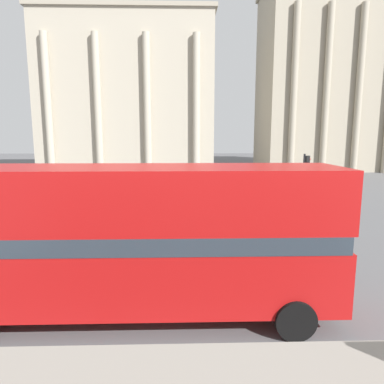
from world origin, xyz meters
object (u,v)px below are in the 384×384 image
(plaza_building_left, at_px, (129,97))
(car_white, at_px, (196,192))
(car_black, at_px, (239,196))
(traffic_light_near, at_px, (350,213))
(traffic_light_mid, at_px, (305,178))
(pedestrian_grey, at_px, (231,179))
(plaza_building_right, at_px, (354,81))
(double_decker_bus, at_px, (134,236))
(pedestrian_red, at_px, (102,237))

(plaza_building_left, distance_m, car_white, 25.56)
(plaza_building_left, relative_size, car_white, 5.49)
(car_white, xyz_separation_m, car_black, (3.05, -2.00, 0.00))
(plaza_building_left, relative_size, traffic_light_near, 6.49)
(plaza_building_left, relative_size, traffic_light_mid, 5.76)
(plaza_building_left, relative_size, pedestrian_grey, 13.31)
(plaza_building_left, xyz_separation_m, traffic_light_mid, (14.27, -29.35, -7.72))
(car_white, bearing_deg, car_black, -66.24)
(plaza_building_left, height_order, plaza_building_right, plaza_building_right)
(plaza_building_right, bearing_deg, car_white, -133.75)
(car_black, bearing_deg, pedestrian_grey, 154.87)
(double_decker_bus, height_order, car_white, double_decker_bus)
(plaza_building_right, relative_size, traffic_light_mid, 6.96)
(car_white, xyz_separation_m, pedestrian_red, (-4.32, -13.15, 0.30))
(plaza_building_left, distance_m, car_black, 28.39)
(pedestrian_grey, bearing_deg, double_decker_bus, -79.65)
(traffic_light_near, height_order, pedestrian_grey, traffic_light_near)
(pedestrian_grey, bearing_deg, traffic_light_mid, -54.85)
(double_decker_bus, distance_m, car_white, 17.84)
(double_decker_bus, xyz_separation_m, plaza_building_right, (27.04, 43.38, 10.80))
(traffic_light_mid, distance_m, car_black, 6.24)
(double_decker_bus, xyz_separation_m, traffic_light_near, (7.16, 2.64, -0.01))
(plaza_building_right, relative_size, traffic_light_near, 7.84)
(pedestrian_red, bearing_deg, double_decker_bus, 140.77)
(car_white, distance_m, pedestrian_red, 13.85)
(double_decker_bus, distance_m, plaza_building_left, 41.00)
(plaza_building_left, xyz_separation_m, car_black, (11.36, -24.17, -9.63))
(traffic_light_near, xyz_separation_m, traffic_light_mid, (1.17, 7.79, 0.27))
(traffic_light_near, bearing_deg, car_white, 107.74)
(car_black, bearing_deg, double_decker_bus, -40.39)
(car_black, distance_m, pedestrian_grey, 7.75)
(double_decker_bus, relative_size, pedestrian_grey, 6.30)
(car_black, bearing_deg, plaza_building_left, -176.07)
(traffic_light_near, relative_size, car_white, 0.85)
(plaza_building_left, xyz_separation_m, pedestrian_grey, (11.88, -16.45, -9.33))
(traffic_light_near, relative_size, pedestrian_red, 2.05)
(car_white, bearing_deg, plaza_building_right, 13.29)
(double_decker_bus, height_order, pedestrian_grey, double_decker_bus)
(traffic_light_near, bearing_deg, plaza_building_right, 63.99)
(plaza_building_left, height_order, pedestrian_red, plaza_building_left)
(double_decker_bus, bearing_deg, traffic_light_near, 23.19)
(pedestrian_red, bearing_deg, car_black, -96.29)
(traffic_light_mid, bearing_deg, pedestrian_red, -149.84)
(double_decker_bus, height_order, traffic_light_mid, double_decker_bus)
(plaza_building_left, relative_size, car_black, 5.49)
(plaza_building_left, bearing_deg, car_white, -69.45)
(double_decker_bus, xyz_separation_m, traffic_light_mid, (8.34, 10.43, 0.26))
(traffic_light_near, bearing_deg, pedestrian_red, 168.76)
(car_white, relative_size, pedestrian_red, 2.42)
(plaza_building_left, distance_m, traffic_light_mid, 33.53)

